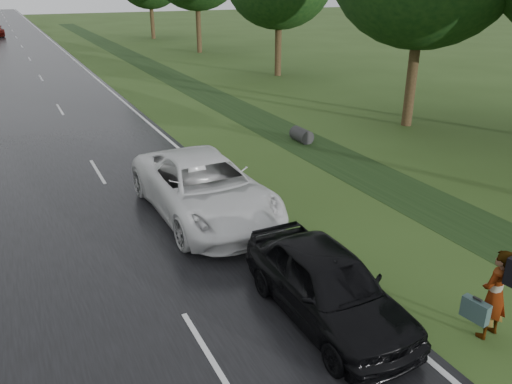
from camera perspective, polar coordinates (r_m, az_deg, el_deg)
The scene contains 5 objects.
edge_stripe_east at distance 52.02m, azimuth -21.21°, elevation 14.87°, with size 0.12×180.00×0.01m, color silver.
drainage_ditch at distance 27.76m, azimuth -4.42°, elevation 10.56°, with size 2.20×120.00×0.56m.
pedestrian at distance 9.76m, azimuth 25.65°, elevation -10.44°, with size 0.84×0.67×1.74m.
white_pickup at distance 13.39m, azimuth -5.95°, elevation 0.53°, with size 2.64×5.72×1.59m, color white.
dark_sedan at distance 9.45m, azimuth 8.11°, elevation -10.37°, with size 1.67×4.15×1.41m, color black.
Camera 1 is at (1.18, -6.39, 5.88)m, focal length 35.00 mm.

